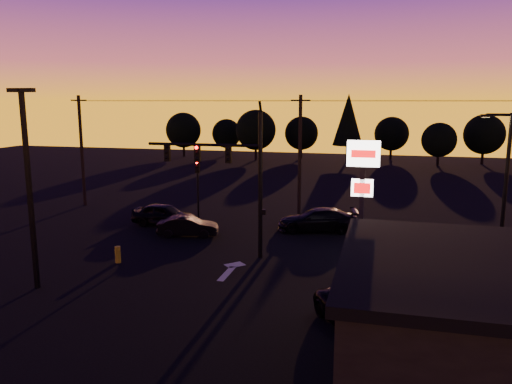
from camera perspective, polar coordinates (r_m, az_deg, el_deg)
ground at (r=24.79m, az=-5.18°, el=-9.94°), size 120.00×120.00×0.00m
lane_arrow at (r=26.12m, az=-2.90°, el=-8.81°), size 1.20×3.10×0.01m
traffic_signal_mast at (r=27.31m, az=-2.76°, el=2.70°), size 6.79×0.52×8.58m
secondary_signal at (r=36.21m, az=-6.68°, el=1.24°), size 0.30×0.31×4.35m
parking_lot_light at (r=24.56m, az=-24.59°, el=1.66°), size 1.25×0.30×9.14m
pylon_sign at (r=23.68m, az=12.07°, el=1.22°), size 1.50×0.28×6.80m
streetlight at (r=28.35m, az=26.47°, el=0.83°), size 1.55×0.35×8.00m
utility_pole_0 at (r=43.26m, az=-19.29°, el=4.54°), size 1.40×0.26×9.00m
utility_pole_1 at (r=36.57m, az=5.02°, el=4.10°), size 1.40×0.26×9.00m
power_wires at (r=36.34m, az=5.12°, el=10.34°), size 36.00×1.22×0.07m
bollard at (r=27.98m, az=-15.52°, el=-6.90°), size 0.30×0.30×0.91m
tree_0 at (r=77.96m, az=-8.30°, el=7.01°), size 5.36×5.36×6.74m
tree_1 at (r=78.75m, az=-3.38°, el=6.68°), size 4.54×4.54×5.71m
tree_2 at (r=72.24m, az=-0.03°, el=7.10°), size 5.77×5.78×7.26m
tree_3 at (r=74.97m, az=5.22°, el=6.71°), size 4.95×4.95×6.22m
tree_4 at (r=71.09m, az=10.49°, el=8.13°), size 4.18×4.18×9.50m
tree_5 at (r=76.04m, az=15.24°, el=6.44°), size 4.95×4.95×6.22m
tree_6 at (r=70.43m, az=20.19°, el=5.61°), size 4.54×4.54×5.71m
tree_7 at (r=74.19m, az=24.63°, el=6.00°), size 5.36×5.36×6.74m
car_left at (r=35.31m, az=-10.46°, el=-2.55°), size 4.63×2.10×1.54m
car_mid at (r=32.43m, az=-7.79°, el=-3.88°), size 4.09×2.25×1.28m
car_right at (r=33.50m, az=7.01°, el=-3.18°), size 5.59×3.19×1.53m
suv_parked at (r=19.75m, az=12.51°, el=-13.49°), size 4.69×5.39×1.38m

